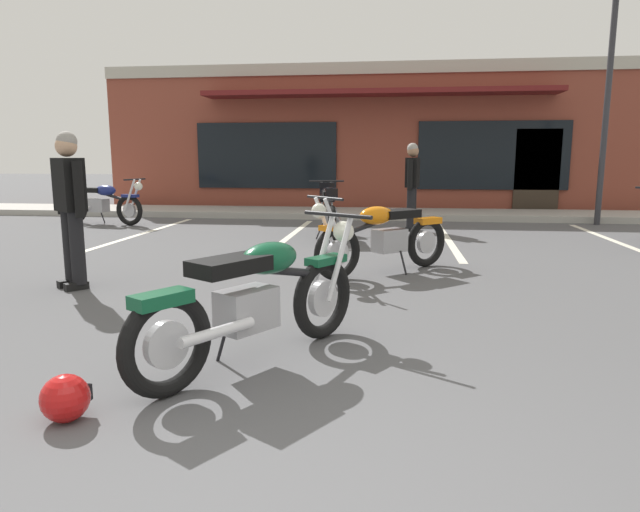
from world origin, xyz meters
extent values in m
plane|color=#515154|center=(0.00, 3.87, 0.00)|extent=(80.00, 80.00, 0.00)
cube|color=#A8A59E|center=(0.00, 12.01, 0.07)|extent=(22.00, 1.80, 0.14)
cube|color=brown|center=(0.00, 15.84, 1.89)|extent=(14.49, 5.25, 3.77)
cube|color=#B2AD9E|center=(0.00, 13.18, 3.62)|extent=(14.49, 0.06, 0.30)
cube|color=black|center=(-2.90, 13.17, 1.45)|extent=(3.71, 0.06, 1.70)
cube|color=black|center=(2.90, 13.17, 1.45)|extent=(3.71, 0.06, 1.70)
cube|color=#33281E|center=(3.98, 13.17, 1.05)|extent=(1.10, 0.06, 2.10)
cube|color=maroon|center=(0.00, 12.76, 2.97)|extent=(8.69, 0.90, 0.12)
cube|color=silver|center=(-4.19, 8.41, 0.00)|extent=(0.12, 4.80, 0.01)
cube|color=silver|center=(-1.40, 8.41, 0.00)|extent=(0.12, 4.80, 0.01)
cube|color=silver|center=(1.40, 8.41, 0.00)|extent=(0.12, 4.80, 0.01)
cube|color=silver|center=(4.19, 8.41, 0.00)|extent=(0.12, 4.80, 0.01)
torus|color=black|center=(-0.87, 1.46, 0.32)|extent=(0.43, 0.59, 0.64)
cylinder|color=#B7B7BC|center=(-0.87, 1.46, 0.32)|extent=(0.21, 0.28, 0.29)
torus|color=black|center=(-0.09, 2.67, 0.32)|extent=(0.43, 0.59, 0.64)
cylinder|color=#B7B7BC|center=(-0.09, 2.67, 0.32)|extent=(0.21, 0.28, 0.29)
cylinder|color=silver|center=(-0.12, 2.81, 0.64)|extent=(0.21, 0.30, 0.66)
cylinder|color=silver|center=(0.04, 2.71, 0.64)|extent=(0.21, 0.30, 0.66)
cylinder|color=black|center=(0.00, 2.82, 0.96)|extent=(0.57, 0.38, 0.03)
sphere|color=silver|center=(0.05, 2.89, 0.82)|extent=(0.23, 0.23, 0.17)
cube|color=#0F4C2D|center=(-0.07, 2.71, 0.62)|extent=(0.31, 0.38, 0.06)
cube|color=#9E9EA3|center=(-0.52, 2.00, 0.40)|extent=(0.42, 0.47, 0.28)
cylinder|color=silver|center=(-0.61, 1.61, 0.36)|extent=(0.35, 0.50, 0.07)
cylinder|color=black|center=(-0.42, 2.17, 0.64)|extent=(0.56, 0.83, 0.26)
ellipsoid|color=#0F4C2D|center=(-0.41, 2.18, 0.72)|extent=(0.48, 0.54, 0.22)
cube|color=black|center=(-0.60, 1.88, 0.72)|extent=(0.52, 0.59, 0.10)
cube|color=#0F4C2D|center=(-0.88, 1.44, 0.60)|extent=(0.33, 0.39, 0.08)
cylinder|color=black|center=(-0.71, 2.04, 0.14)|extent=(0.13, 0.09, 0.29)
torus|color=black|center=(0.88, 5.76, 0.32)|extent=(0.54, 0.51, 0.64)
cylinder|color=#B7B7BC|center=(0.88, 5.76, 0.32)|extent=(0.25, 0.24, 0.29)
torus|color=black|center=(-0.19, 4.79, 0.32)|extent=(0.54, 0.51, 0.64)
cylinder|color=#B7B7BC|center=(-0.19, 4.79, 0.32)|extent=(0.25, 0.24, 0.29)
cylinder|color=silver|center=(-0.20, 4.65, 0.64)|extent=(0.27, 0.25, 0.66)
cylinder|color=silver|center=(-0.32, 4.78, 0.64)|extent=(0.27, 0.25, 0.66)
cylinder|color=black|center=(-0.32, 4.66, 0.96)|extent=(0.47, 0.51, 0.03)
sphere|color=silver|center=(-0.38, 4.61, 0.82)|extent=(0.24, 0.24, 0.17)
cube|color=orange|center=(-0.22, 4.76, 0.62)|extent=(0.36, 0.35, 0.06)
cube|color=#9E9EA3|center=(0.40, 5.33, 0.40)|extent=(0.46, 0.45, 0.28)
cylinder|color=silver|center=(0.58, 5.68, 0.36)|extent=(0.45, 0.42, 0.07)
cylinder|color=black|center=(0.26, 5.19, 0.64)|extent=(0.74, 0.68, 0.26)
ellipsoid|color=orange|center=(0.24, 5.18, 0.72)|extent=(0.53, 0.52, 0.22)
cube|color=black|center=(0.51, 5.42, 0.72)|extent=(0.57, 0.56, 0.10)
cube|color=orange|center=(0.89, 5.77, 0.60)|extent=(0.37, 0.36, 0.08)
cylinder|color=black|center=(0.58, 5.24, 0.14)|extent=(0.11, 0.12, 0.29)
torus|color=black|center=(-0.54, 7.53, 0.32)|extent=(0.21, 0.65, 0.64)
cylinder|color=#B7B7BC|center=(-0.54, 7.53, 0.32)|extent=(0.11, 0.29, 0.29)
torus|color=black|center=(-0.79, 8.95, 0.32)|extent=(0.21, 0.65, 0.64)
cylinder|color=#B7B7BC|center=(-0.79, 8.95, 0.32)|extent=(0.11, 0.29, 0.29)
cylinder|color=silver|center=(-0.90, 9.04, 0.64)|extent=(0.10, 0.33, 0.66)
cylinder|color=silver|center=(-0.72, 9.07, 0.64)|extent=(0.10, 0.33, 0.66)
cylinder|color=black|center=(-0.82, 9.13, 0.96)|extent=(0.66, 0.14, 0.03)
sphere|color=silver|center=(-0.84, 9.21, 0.82)|extent=(0.20, 0.20, 0.17)
cube|color=black|center=(-0.80, 8.99, 0.62)|extent=(0.20, 0.38, 0.06)
cube|color=#9E9EA3|center=(-0.65, 8.17, 0.40)|extent=(0.31, 0.44, 0.28)
cylinder|color=silver|center=(-0.45, 7.82, 0.36)|extent=(0.16, 0.55, 0.07)
cylinder|color=black|center=(-0.69, 8.36, 0.64)|extent=(0.22, 0.94, 0.26)
ellipsoid|color=black|center=(-0.70, 8.40, 0.76)|extent=(0.38, 0.56, 0.26)
cube|color=black|center=(-0.80, 9.00, 0.76)|extent=(0.32, 0.28, 0.36)
cube|color=black|center=(-0.64, 8.07, 0.78)|extent=(0.31, 0.44, 0.10)
cube|color=black|center=(-0.59, 7.77, 0.82)|extent=(0.25, 0.35, 0.16)
cylinder|color=black|center=(-0.82, 8.07, 0.14)|extent=(0.14, 0.05, 0.29)
torus|color=black|center=(-6.40, 9.84, 0.32)|extent=(0.65, 0.24, 0.64)
cylinder|color=#B7B7BC|center=(-6.40, 9.84, 0.32)|extent=(0.29, 0.12, 0.29)
torus|color=black|center=(-5.00, 9.52, 0.32)|extent=(0.65, 0.24, 0.64)
cylinder|color=#B7B7BC|center=(-5.00, 9.52, 0.32)|extent=(0.29, 0.12, 0.29)
cylinder|color=silver|center=(-4.88, 9.58, 0.64)|extent=(0.33, 0.12, 0.66)
cylinder|color=silver|center=(-4.92, 9.41, 0.64)|extent=(0.33, 0.12, 0.66)
cylinder|color=black|center=(-4.82, 9.48, 0.96)|extent=(0.18, 0.65, 0.03)
sphere|color=silver|center=(-4.75, 9.46, 0.82)|extent=(0.20, 0.20, 0.17)
cube|color=navy|center=(-4.96, 9.51, 0.62)|extent=(0.38, 0.22, 0.06)
cube|color=#9E9EA3|center=(-5.78, 9.70, 0.40)|extent=(0.44, 0.32, 0.28)
cylinder|color=silver|center=(-6.17, 9.65, 0.36)|extent=(0.55, 0.19, 0.07)
cylinder|color=black|center=(-5.58, 9.65, 0.64)|extent=(0.93, 0.27, 0.26)
ellipsoid|color=navy|center=(-5.56, 9.65, 0.72)|extent=(0.53, 0.36, 0.22)
cube|color=black|center=(-5.91, 9.73, 0.72)|extent=(0.57, 0.39, 0.10)
cube|color=navy|center=(-6.42, 9.85, 0.60)|extent=(0.39, 0.24, 0.08)
cylinder|color=black|center=(-5.81, 9.89, 0.14)|extent=(0.05, 0.14, 0.29)
cube|color=black|center=(-2.92, 3.95, 0.04)|extent=(0.23, 0.25, 0.08)
cube|color=black|center=(-3.08, 4.08, 0.04)|extent=(0.23, 0.25, 0.08)
cylinder|color=black|center=(-2.90, 3.98, 0.46)|extent=(0.21, 0.21, 0.80)
cylinder|color=black|center=(-3.06, 4.11, 0.46)|extent=(0.21, 0.21, 0.80)
cube|color=black|center=(-2.98, 4.05, 1.12)|extent=(0.43, 0.41, 0.56)
cylinder|color=black|center=(-2.78, 3.89, 1.08)|extent=(0.14, 0.14, 0.58)
cylinder|color=black|center=(-3.17, 4.20, 1.08)|extent=(0.14, 0.14, 0.58)
sphere|color=tan|center=(-2.98, 4.05, 1.52)|extent=(0.31, 0.31, 0.22)
sphere|color=gray|center=(-2.97, 4.05, 1.57)|extent=(0.30, 0.30, 0.21)
cube|color=black|center=(0.85, 9.53, 0.04)|extent=(0.26, 0.15, 0.08)
cube|color=black|center=(0.81, 9.33, 0.04)|extent=(0.26, 0.15, 0.08)
cylinder|color=black|center=(0.82, 9.54, 0.46)|extent=(0.18, 0.18, 0.80)
cylinder|color=black|center=(0.77, 9.34, 0.46)|extent=(0.18, 0.18, 0.80)
cube|color=black|center=(0.79, 9.44, 1.12)|extent=(0.29, 0.42, 0.56)
cylinder|color=black|center=(0.85, 9.68, 1.08)|extent=(0.12, 0.12, 0.58)
cylinder|color=black|center=(0.74, 9.19, 1.08)|extent=(0.12, 0.12, 0.58)
sphere|color=#A07556|center=(0.79, 9.44, 1.52)|extent=(0.26, 0.26, 0.22)
sphere|color=gray|center=(0.78, 9.44, 1.57)|extent=(0.25, 0.25, 0.21)
sphere|color=#B71414|center=(-1.29, 1.08, 0.13)|extent=(0.26, 0.26, 0.26)
cube|color=black|center=(-1.29, 1.18, 0.12)|extent=(0.18, 0.03, 0.09)
cylinder|color=#2D2D33|center=(4.72, 10.91, 2.40)|extent=(0.12, 0.12, 4.80)
camera|label=1|loc=(0.43, -1.57, 1.41)|focal=31.62mm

